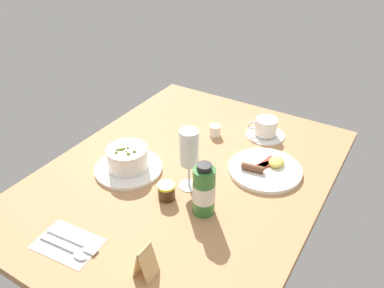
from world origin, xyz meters
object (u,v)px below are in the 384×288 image
coffee_cup (266,128)px  wine_glass (189,150)px  breakfast_plate (265,169)px  menu_card (145,261)px  cutlery_setting (69,244)px  porridge_bowl (128,160)px  jam_jar (166,191)px  sauce_bottle_green (204,191)px  creamer_jug (215,130)px

coffee_cup → wine_glass: 41.76cm
breakfast_plate → menu_card: size_ratio=2.68×
cutlery_setting → breakfast_plate: size_ratio=0.74×
porridge_bowl → jam_jar: 19.06cm
porridge_bowl → sauce_bottle_green: (4.12, 30.45, 3.69)cm
jam_jar → sauce_bottle_green: (-0.79, 12.08, 4.96)cm
sauce_bottle_green → breakfast_plate: (-26.64, 7.74, -6.60)cm
breakfast_plate → menu_card: 53.20cm
coffee_cup → breakfast_plate: size_ratio=0.60×
cutlery_setting → creamer_jug: 66.70cm
cutlery_setting → wine_glass: 40.96cm
wine_glass → sauce_bottle_green: 13.22cm
porridge_bowl → creamer_jug: bearing=157.7°
creamer_jug → sauce_bottle_green: 41.40cm
porridge_bowl → menu_card: size_ratio=2.47×
creamer_jug → menu_card: size_ratio=0.57×
porridge_bowl → jam_jar: bearing=75.1°
porridge_bowl → sauce_bottle_green: size_ratio=1.34×
jam_jar → creamer_jug: bearing=-173.1°
creamer_jug → sauce_bottle_green: bearing=24.1°
cutlery_setting → jam_jar: 30.31cm
cutlery_setting → wine_glass: (-36.33, 13.83, 12.89)cm
wine_glass → sauce_bottle_green: bearing=51.5°
wine_glass → menu_card: bearing=14.5°
coffee_cup → wine_glass: (39.61, -8.57, 10.07)cm
cutlery_setting → coffee_cup: (-75.94, 22.40, 2.82)cm
coffee_cup → sauce_bottle_green: (47.05, 0.78, 4.43)cm
wine_glass → menu_card: wine_glass is taller
porridge_bowl → breakfast_plate: (-22.52, 38.19, -2.91)cm
wine_glass → jam_jar: wine_glass is taller
jam_jar → breakfast_plate: 33.88cm
porridge_bowl → coffee_cup: (-42.93, 29.67, -0.75)cm
creamer_jug → porridge_bowl: bearing=-22.3°
breakfast_plate → menu_card: bearing=-9.2°
cutlery_setting → jam_jar: bearing=158.4°
wine_glass → jam_jar: size_ratio=3.73×
cutlery_setting → sauce_bottle_green: sauce_bottle_green is taller
creamer_jug → sauce_bottle_green: size_ratio=0.31×
porridge_bowl → wine_glass: bearing=99.0°
sauce_bottle_green → menu_card: 25.96cm
porridge_bowl → menu_card: porridge_bowl is taller
menu_card → jam_jar: bearing=-155.7°
porridge_bowl → cutlery_setting: 33.99cm
jam_jar → menu_card: (24.97, 11.30, 1.81)cm
sauce_bottle_green → creamer_jug: bearing=-155.9°
coffee_cup → menu_card: menu_card is taller
menu_card → porridge_bowl: bearing=-135.2°
wine_glass → sauce_bottle_green: (7.44, 9.36, -5.64)cm
wine_glass → porridge_bowl: bearing=-81.0°
coffee_cup → menu_card: bearing=0.0°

